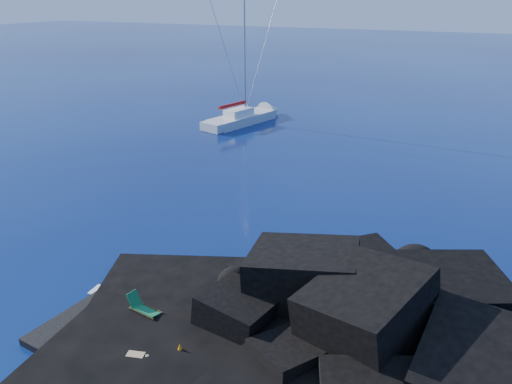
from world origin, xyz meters
TOP-DOWN VIEW (x-y plane):
  - ground at (0.00, 0.00)m, footprint 400.00×400.00m
  - headland at (13.00, 3.00)m, footprint 24.00×24.00m
  - beach at (4.50, 0.50)m, footprint 9.08×6.86m
  - surf_foam at (5.00, 5.00)m, footprint 10.00×8.00m
  - sailboat at (-9.08, 37.19)m, footprint 6.38×14.18m
  - deck_chair at (3.95, 1.61)m, footprint 1.70×0.94m
  - towel at (5.36, -0.94)m, footprint 2.25×1.48m
  - sunbather at (5.36, -0.94)m, footprint 2.02×0.98m
  - marker_cone at (6.82, 0.08)m, footprint 0.39×0.39m

SIDE VIEW (x-z plane):
  - ground at x=0.00m, z-range 0.00..0.00m
  - headland at x=13.00m, z-range -1.80..1.80m
  - beach at x=4.50m, z-range -0.35..0.35m
  - surf_foam at x=5.00m, z-range -0.03..0.03m
  - sailboat at x=-9.08m, z-range -7.28..7.28m
  - towel at x=5.36m, z-range 0.35..0.40m
  - sunbather at x=5.36m, z-range 0.40..0.67m
  - marker_cone at x=6.82m, z-range 0.35..0.91m
  - deck_chair at x=3.95m, z-range 0.35..1.46m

